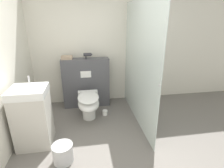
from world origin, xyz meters
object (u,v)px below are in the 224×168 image
hair_drier (88,55)px  waste_bin (63,153)px  toilet (89,104)px  sink_vanity (33,117)px

hair_drier → waste_bin: 2.01m
toilet → hair_drier: bearing=86.2°
toilet → sink_vanity: sink_vanity is taller
toilet → hair_drier: 1.04m
toilet → sink_vanity: 1.04m
toilet → hair_drier: hair_drier is taller
hair_drier → toilet: bearing=-93.8°
toilet → waste_bin: toilet is taller
toilet → waste_bin: size_ratio=2.42×
sink_vanity → waste_bin: 0.73m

